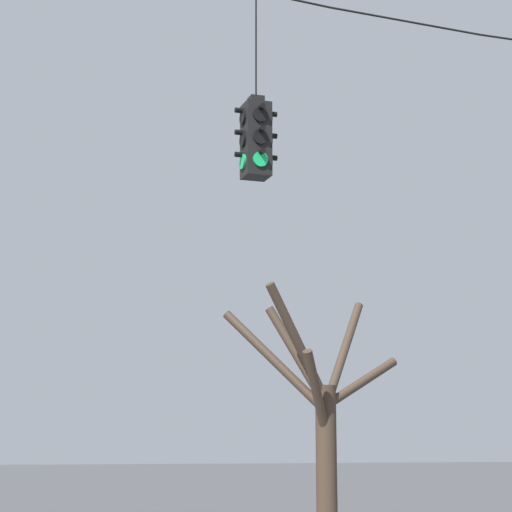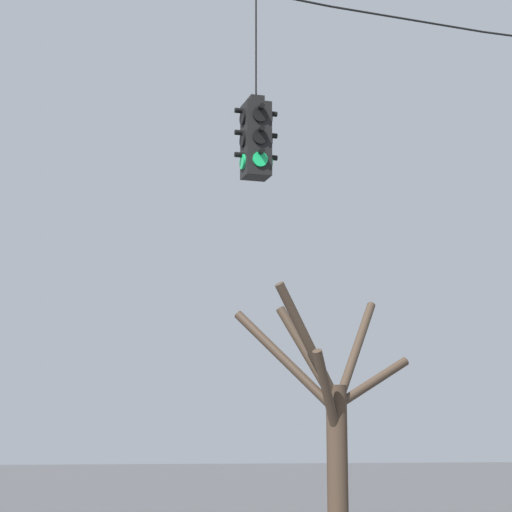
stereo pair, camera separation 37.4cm
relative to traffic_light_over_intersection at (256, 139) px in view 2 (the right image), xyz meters
name	(u,v)px [view 2 (the right image)]	position (x,y,z in m)	size (l,w,h in m)	color
traffic_light_over_intersection	(256,139)	(0.00, 0.00, 0.00)	(0.58, 0.58, 2.61)	black
bare_tree	(331,417)	(3.46, 6.35, -3.43)	(3.40, 2.54, 5.11)	#423326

